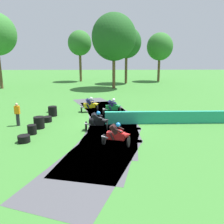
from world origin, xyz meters
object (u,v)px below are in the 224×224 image
object	(u,v)px
motorcycle_fourth_yellow	(90,105)
tire_stack_extra_a	(53,111)
motorcycle_lead_red	(117,135)
tire_stack_mid_b	(39,123)
tire_stack_mid_a	(32,130)
tire_stack_extra_b	(52,110)
track_marshal	(17,114)
tire_stack_near	(24,139)
motorcycle_trailing_green	(113,107)
tire_stack_far	(47,119)
motorcycle_chase_black	(98,121)

from	to	relation	value
motorcycle_fourth_yellow	tire_stack_extra_a	xyz separation A→B (m)	(-2.98, -1.34, -0.24)
motorcycle_lead_red	tire_stack_mid_b	distance (m)	6.17
tire_stack_mid_a	tire_stack_extra_b	size ratio (longest dim) A/B	0.85
motorcycle_fourth_yellow	track_marshal	size ratio (longest dim) A/B	1.05
tire_stack_near	tire_stack_mid_b	bearing A→B (deg)	86.66
motorcycle_fourth_yellow	tire_stack_mid_b	xyz separation A→B (m)	(-3.18, -4.60, -0.24)
motorcycle_trailing_green	tire_stack_near	size ratio (longest dim) A/B	2.44
tire_stack_far	tire_stack_extra_b	size ratio (longest dim) A/B	0.93
motorcycle_chase_black	tire_stack_extra_a	bearing A→B (deg)	134.82
tire_stack_mid_a	tire_stack_extra_b	bearing A→B (deg)	90.52
motorcycle_lead_red	tire_stack_far	distance (m)	7.02
motorcycle_lead_red	tire_stack_far	bearing A→B (deg)	135.70
tire_stack_mid_b	track_marshal	bearing A→B (deg)	158.89
tire_stack_mid_a	tire_stack_near	bearing A→B (deg)	-91.62
track_marshal	tire_stack_near	bearing A→B (deg)	-65.25
motorcycle_chase_black	motorcycle_fourth_yellow	world-z (taller)	motorcycle_chase_black
tire_stack_mid_a	tire_stack_extra_a	bearing A→B (deg)	86.10
tire_stack_mid_a	tire_stack_mid_b	bearing A→B (deg)	84.70
motorcycle_fourth_yellow	tire_stack_far	size ratio (longest dim) A/B	2.59
tire_stack_near	track_marshal	world-z (taller)	track_marshal
motorcycle_lead_red	motorcycle_chase_black	distance (m)	3.00
motorcycle_fourth_yellow	track_marshal	xyz separation A→B (m)	(-4.83, -3.96, 0.18)
tire_stack_extra_b	track_marshal	xyz separation A→B (m)	(-1.49, -4.00, 0.62)
motorcycle_fourth_yellow	tire_stack_extra_a	size ratio (longest dim) A/B	2.14
motorcycle_chase_black	motorcycle_trailing_green	bearing A→B (deg)	75.71
tire_stack_far	tire_stack_near	bearing A→B (deg)	-94.40
motorcycle_chase_black	tire_stack_far	bearing A→B (deg)	151.03
tire_stack_extra_b	track_marshal	distance (m)	4.31
tire_stack_extra_b	tire_stack_near	bearing A→B (deg)	-89.89
motorcycle_trailing_green	tire_stack_near	world-z (taller)	motorcycle_trailing_green
tire_stack_extra_a	tire_stack_extra_b	world-z (taller)	tire_stack_extra_a
motorcycle_fourth_yellow	tire_stack_extra_a	bearing A→B (deg)	-155.85
tire_stack_mid_a	track_marshal	world-z (taller)	track_marshal
tire_stack_mid_a	tire_stack_far	xyz separation A→B (m)	(0.28, 2.77, -0.10)
motorcycle_trailing_green	track_marshal	bearing A→B (deg)	-155.71
motorcycle_fourth_yellow	motorcycle_trailing_green	bearing A→B (deg)	-25.50
tire_stack_near	tire_stack_mid_b	distance (m)	2.63
motorcycle_chase_black	motorcycle_fourth_yellow	xyz separation A→B (m)	(-0.83, 5.18, -0.01)
tire_stack_mid_a	tire_stack_extra_a	distance (m)	4.50
motorcycle_lead_red	tire_stack_extra_a	xyz separation A→B (m)	(-4.99, 6.61, -0.26)
tire_stack_extra_a	tire_stack_extra_b	size ratio (longest dim) A/B	1.13
motorcycle_lead_red	motorcycle_chase_black	bearing A→B (deg)	112.95
motorcycle_fourth_yellow	track_marshal	bearing A→B (deg)	-140.65
tire_stack_near	tire_stack_extra_b	size ratio (longest dim) A/B	0.98
tire_stack_extra_a	tire_stack_mid_b	bearing A→B (deg)	-93.38
motorcycle_chase_black	track_marshal	bearing A→B (deg)	167.89
motorcycle_trailing_green	tire_stack_extra_b	distance (m)	5.37
motorcycle_lead_red	track_marshal	world-z (taller)	track_marshal
tire_stack_extra_b	motorcycle_fourth_yellow	bearing A→B (deg)	-0.61
tire_stack_mid_b	tire_stack_far	world-z (taller)	tire_stack_mid_b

